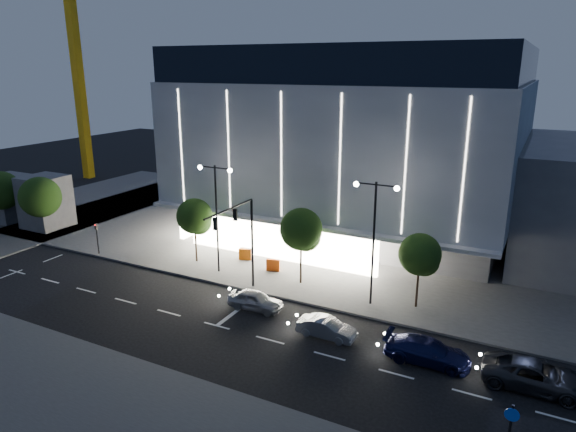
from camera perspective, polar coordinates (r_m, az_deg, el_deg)
The scene contains 19 objects.
ground at distance 36.86m, azimuth -9.15°, elevation -10.28°, with size 160.00×160.00×0.00m, color black.
sidewalk_museum at distance 54.93m, azimuth 10.13°, elevation -1.18°, with size 70.00×40.00×0.15m, color #474747.
sidewalk_west at distance 63.88m, azimuth -25.86°, elevation -0.11°, with size 16.00×50.00×0.15m, color #474747.
museum at distance 51.95m, azimuth 7.92°, elevation 8.33°, with size 30.00×25.80×18.00m.
traffic_mast at distance 36.96m, azimuth -5.21°, elevation -1.62°, with size 0.33×5.89×7.07m.
street_lamp_west at distance 40.97m, azimuth -7.99°, elevation 1.44°, with size 3.16×0.36×9.00m.
street_lamp_east at distance 35.35m, azimuth 9.56°, elevation -1.05°, with size 3.16×0.36×9.00m.
ped_signal_far at distance 48.80m, azimuth -20.46°, elevation -2.00°, with size 0.22×0.24×3.00m.
tower_crane at distance 81.68m, azimuth -22.21°, elevation 18.12°, with size 32.00×2.00×28.50m.
tree_left at distance 43.99m, azimuth -10.30°, elevation -0.23°, with size 3.02×3.02×5.72m.
tree_mid at distance 38.84m, azimuth 1.51°, elevation -1.74°, with size 3.25×3.25×6.15m.
tree_right at distance 36.23m, azimuth 14.47°, elevation -4.39°, with size 2.91×2.91×5.51m.
car_lead at distance 36.34m, azimuth -3.68°, elevation -9.31°, with size 1.59×3.96×1.35m, color #97989E.
car_second at distance 32.94m, azimuth 4.29°, elevation -12.31°, with size 1.31×3.76×1.24m, color gray.
car_third at distance 31.39m, azimuth 15.22°, elevation -14.27°, with size 1.99×4.89×1.42m, color #111441.
car_fourth at distance 31.11m, azimuth 25.79°, elevation -15.67°, with size 2.47×5.35×1.49m, color #2C2C30.
barrier_a at distance 44.82m, azimuth -4.79°, elevation -4.26°, with size 1.10×0.25×1.00m, color #C8560B.
barrier_b at distance 45.00m, azimuth -4.65°, elevation -4.18°, with size 1.10×0.25×1.00m, color silver.
barrier_c at distance 42.35m, azimuth -1.68°, elevation -5.47°, with size 1.10×0.25×1.00m, color #F84D0D.
Camera 1 is at (20.00, -26.26, 16.41)m, focal length 32.00 mm.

